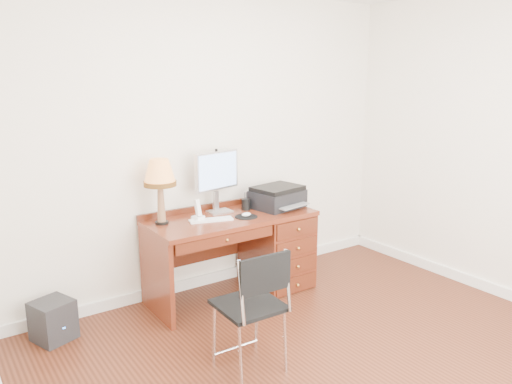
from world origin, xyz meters
TOP-DOWN VIEW (x-y plane):
  - ground at (0.00, 0.00)m, footprint 4.00×4.00m
  - room_shell at (0.00, 0.63)m, footprint 4.00×4.00m
  - desk at (0.32, 1.40)m, footprint 1.50×0.67m
  - monitor at (-0.03, 1.58)m, footprint 0.48×0.20m
  - keyboard at (-0.22, 1.36)m, footprint 0.39×0.20m
  - mouse_pad at (0.09, 1.29)m, footprint 0.20×0.20m
  - printer at (0.51, 1.40)m, footprint 0.51×0.43m
  - leg_lamp at (-0.61, 1.52)m, footprint 0.27×0.27m
  - phone at (-0.31, 1.44)m, footprint 0.10×0.10m
  - pen_cup at (0.22, 1.49)m, footprint 0.08×0.08m
  - chair at (-0.52, 0.27)m, footprint 0.42×0.42m
  - equipment_box at (-1.54, 1.49)m, footprint 0.34×0.34m

SIDE VIEW (x-z plane):
  - ground at x=0.00m, z-range 0.00..0.00m
  - room_shell at x=0.00m, z-range -1.95..2.05m
  - equipment_box at x=-1.54m, z-range 0.00..0.31m
  - desk at x=0.32m, z-range 0.04..0.79m
  - chair at x=-0.52m, z-range 0.09..0.97m
  - keyboard at x=-0.22m, z-range 0.75..0.76m
  - mouse_pad at x=0.09m, z-range 0.74..0.78m
  - pen_cup at x=0.22m, z-range 0.75..0.85m
  - phone at x=-0.31m, z-range 0.71..0.89m
  - printer at x=0.51m, z-range 0.75..0.95m
  - monitor at x=-0.03m, z-range 0.82..1.38m
  - leg_lamp at x=-0.61m, z-range 0.88..1.43m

